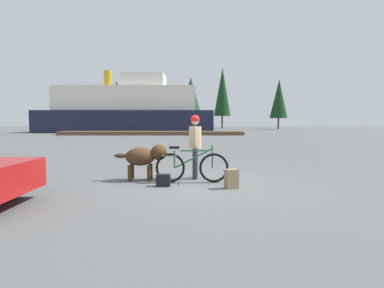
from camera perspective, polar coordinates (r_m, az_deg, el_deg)
ground_plane at (r=7.20m, az=0.86°, el=-7.65°), size 160.00×160.00×0.00m
bicycle at (r=7.33m, az=-0.11°, el=-4.33°), size 1.79×0.44×0.91m
person_cyclist at (r=7.78m, az=0.60°, el=0.63°), size 0.32×0.53×1.66m
dog at (r=7.67m, az=-9.05°, el=-2.36°), size 1.33×0.54×0.92m
backpack at (r=6.78m, az=7.50°, el=-6.58°), size 0.33×0.28×0.43m
handbag_pannier at (r=6.98m, az=-5.49°, el=-6.87°), size 0.32×0.18×0.28m
dock_pier at (r=33.33m, az=-7.66°, el=2.08°), size 19.95×2.81×0.40m
ferry_boat at (r=43.15m, az=-11.86°, el=6.21°), size 23.28×8.83×8.50m
sailboat_moored at (r=45.11m, az=-15.05°, el=2.95°), size 6.55×1.84×8.52m
pine_tree_far_left at (r=56.24m, az=-14.10°, el=8.41°), size 2.86×2.86×8.79m
pine_tree_center at (r=53.63m, az=-0.23°, el=9.42°), size 3.46×3.46×9.28m
pine_tree_far_right at (r=59.06m, az=16.19°, el=8.26°), size 3.27×3.27×9.31m
pine_tree_mid_back at (r=62.63m, az=5.79°, el=9.84°), size 3.44×3.44×12.43m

